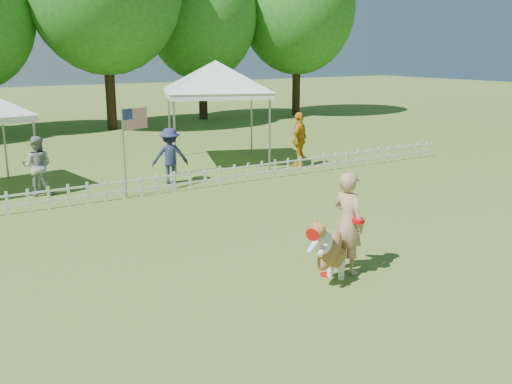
% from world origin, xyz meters
% --- Properties ---
extents(ground, '(120.00, 120.00, 0.00)m').
position_xyz_m(ground, '(0.00, 0.00, 0.00)').
color(ground, '#445E1D').
rests_on(ground, ground).
extents(picket_fence, '(22.00, 0.08, 0.60)m').
position_xyz_m(picket_fence, '(0.00, 7.00, 0.30)').
color(picket_fence, white).
rests_on(picket_fence, ground).
extents(handler, '(0.49, 0.71, 1.89)m').
position_xyz_m(handler, '(0.46, -0.31, 0.94)').
color(handler, tan).
rests_on(handler, ground).
extents(dog, '(1.26, 0.86, 1.24)m').
position_xyz_m(dog, '(-0.15, -0.56, 0.62)').
color(dog, brown).
rests_on(dog, ground).
extents(frisbee_on_turf, '(0.30, 0.30, 0.02)m').
position_xyz_m(frisbee_on_turf, '(0.03, -0.27, 0.01)').
color(frisbee_on_turf, '#C00C0B').
rests_on(frisbee_on_turf, ground).
extents(canopy_tent_right, '(4.43, 4.43, 3.56)m').
position_xyz_m(canopy_tent_right, '(3.32, 10.13, 1.78)').
color(canopy_tent_right, white).
rests_on(canopy_tent_right, ground).
extents(flag_pole, '(0.93, 0.45, 2.49)m').
position_xyz_m(flag_pole, '(-1.14, 7.15, 1.25)').
color(flag_pole, gray).
rests_on(flag_pole, ground).
extents(spectator_a, '(1.01, 0.91, 1.68)m').
position_xyz_m(spectator_a, '(-3.14, 8.65, 0.84)').
color(spectator_a, gray).
rests_on(spectator_a, ground).
extents(spectator_b, '(1.24, 0.95, 1.70)m').
position_xyz_m(spectator_b, '(0.61, 8.08, 0.85)').
color(spectator_b, '#252A4F').
rests_on(spectator_b, ground).
extents(spectator_c, '(1.19, 1.00, 1.90)m').
position_xyz_m(spectator_c, '(5.53, 8.16, 0.95)').
color(spectator_c, orange).
rests_on(spectator_c, ground).
extents(tree_center_right, '(7.60, 7.60, 12.60)m').
position_xyz_m(tree_center_right, '(3.00, 21.00, 6.30)').
color(tree_center_right, '#25601B').
rests_on(tree_center_right, ground).
extents(tree_right, '(6.20, 6.20, 10.40)m').
position_xyz_m(tree_right, '(9.00, 22.50, 5.20)').
color(tree_right, '#25601B').
rests_on(tree_right, ground).
extents(tree_far_right, '(7.00, 7.00, 11.40)m').
position_xyz_m(tree_far_right, '(15.00, 21.50, 5.70)').
color(tree_far_right, '#25601B').
rests_on(tree_far_right, ground).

